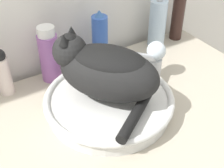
{
  "coord_description": "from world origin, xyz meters",
  "views": [
    {
      "loc": [
        -0.29,
        -0.25,
        1.49
      ],
      "look_at": [
        0.05,
        0.31,
        0.98
      ],
      "focal_mm": 50.0,
      "sensor_mm": 36.0,
      "label": 1
    }
  ],
  "objects_px": {
    "faucet": "(154,57)",
    "soap_pump_bottle": "(157,23)",
    "hairspray_can_black": "(178,14)",
    "mouthwash_bottle": "(49,55)",
    "deodorant_stick": "(3,72)",
    "spray_bottle_trigger": "(100,39)",
    "cat": "(105,69)"
  },
  "relations": [
    {
      "from": "soap_pump_bottle",
      "to": "deodorant_stick",
      "type": "distance_m",
      "value": 0.58
    },
    {
      "from": "deodorant_stick",
      "to": "hairspray_can_black",
      "type": "relative_size",
      "value": 0.71
    },
    {
      "from": "cat",
      "to": "spray_bottle_trigger",
      "type": "height_order",
      "value": "cat"
    },
    {
      "from": "cat",
      "to": "hairspray_can_black",
      "type": "distance_m",
      "value": 0.51
    },
    {
      "from": "hairspray_can_black",
      "to": "spray_bottle_trigger",
      "type": "bearing_deg",
      "value": -180.0
    },
    {
      "from": "deodorant_stick",
      "to": "soap_pump_bottle",
      "type": "bearing_deg",
      "value": 0.0
    },
    {
      "from": "soap_pump_bottle",
      "to": "spray_bottle_trigger",
      "type": "distance_m",
      "value": 0.25
    },
    {
      "from": "cat",
      "to": "mouthwash_bottle",
      "type": "xyz_separation_m",
      "value": [
        -0.07,
        0.23,
        -0.05
      ]
    },
    {
      "from": "cat",
      "to": "mouthwash_bottle",
      "type": "relative_size",
      "value": 1.82
    },
    {
      "from": "hairspray_can_black",
      "to": "mouthwash_bottle",
      "type": "height_order",
      "value": "hairspray_can_black"
    },
    {
      "from": "faucet",
      "to": "soap_pump_bottle",
      "type": "bearing_deg",
      "value": -148.12
    },
    {
      "from": "faucet",
      "to": "soap_pump_bottle",
      "type": "relative_size",
      "value": 0.74
    },
    {
      "from": "deodorant_stick",
      "to": "hairspray_can_black",
      "type": "bearing_deg",
      "value": 0.0
    },
    {
      "from": "cat",
      "to": "deodorant_stick",
      "type": "relative_size",
      "value": 2.19
    },
    {
      "from": "deodorant_stick",
      "to": "mouthwash_bottle",
      "type": "distance_m",
      "value": 0.15
    },
    {
      "from": "mouthwash_bottle",
      "to": "spray_bottle_trigger",
      "type": "relative_size",
      "value": 0.94
    },
    {
      "from": "faucet",
      "to": "spray_bottle_trigger",
      "type": "distance_m",
      "value": 0.2
    },
    {
      "from": "mouthwash_bottle",
      "to": "deodorant_stick",
      "type": "bearing_deg",
      "value": 180.0
    },
    {
      "from": "faucet",
      "to": "hairspray_can_black",
      "type": "xyz_separation_m",
      "value": [
        0.24,
        0.17,
        0.02
      ]
    },
    {
      "from": "mouthwash_bottle",
      "to": "spray_bottle_trigger",
      "type": "bearing_deg",
      "value": -0.0
    },
    {
      "from": "faucet",
      "to": "soap_pump_bottle",
      "type": "height_order",
      "value": "soap_pump_bottle"
    },
    {
      "from": "deodorant_stick",
      "to": "hairspray_can_black",
      "type": "xyz_separation_m",
      "value": [
        0.68,
        0.0,
        0.03
      ]
    },
    {
      "from": "spray_bottle_trigger",
      "to": "hairspray_can_black",
      "type": "bearing_deg",
      "value": 0.0
    },
    {
      "from": "hairspray_can_black",
      "to": "mouthwash_bottle",
      "type": "relative_size",
      "value": 1.17
    },
    {
      "from": "cat",
      "to": "deodorant_stick",
      "type": "bearing_deg",
      "value": 6.36
    },
    {
      "from": "faucet",
      "to": "spray_bottle_trigger",
      "type": "relative_size",
      "value": 0.8
    },
    {
      "from": "faucet",
      "to": "mouthwash_bottle",
      "type": "relative_size",
      "value": 0.85
    },
    {
      "from": "cat",
      "to": "spray_bottle_trigger",
      "type": "relative_size",
      "value": 1.72
    },
    {
      "from": "cat",
      "to": "soap_pump_bottle",
      "type": "bearing_deg",
      "value": -95.89
    },
    {
      "from": "soap_pump_bottle",
      "to": "hairspray_can_black",
      "type": "height_order",
      "value": "hairspray_can_black"
    },
    {
      "from": "faucet",
      "to": "mouthwash_bottle",
      "type": "distance_m",
      "value": 0.33
    },
    {
      "from": "faucet",
      "to": "hairspray_can_black",
      "type": "relative_size",
      "value": 0.72
    }
  ]
}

